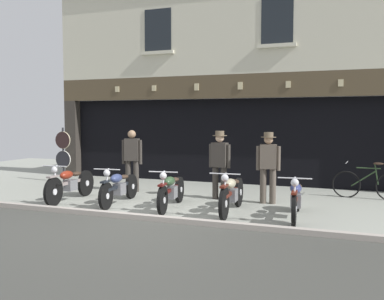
{
  "coord_description": "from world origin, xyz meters",
  "views": [
    {
      "loc": [
        3.83,
        -7.38,
        1.98
      ],
      "look_at": [
        -0.01,
        2.81,
        1.19
      ],
      "focal_mm": 40.19,
      "sensor_mm": 36.0,
      "label": 1
    }
  ],
  "objects_px": {
    "tyre_sign_pole": "(63,150)",
    "advert_board_near": "(323,128)",
    "motorcycle_center": "(171,190)",
    "salesman_left": "(132,158)",
    "motorcycle_center_left": "(119,186)",
    "advert_board_far": "(370,126)",
    "motorcycle_left": "(70,183)",
    "leaning_bicycle": "(368,184)",
    "salesman_right": "(268,164)",
    "motorcycle_center_right": "(232,193)",
    "motorcycle_right": "(296,198)",
    "shopkeeper_center": "(220,161)"
  },
  "relations": [
    {
      "from": "motorcycle_center",
      "to": "advert_board_far",
      "type": "relative_size",
      "value": 2.0
    },
    {
      "from": "advert_board_near",
      "to": "motorcycle_left",
      "type": "bearing_deg",
      "value": -142.94
    },
    {
      "from": "motorcycle_center_right",
      "to": "salesman_left",
      "type": "bearing_deg",
      "value": -29.51
    },
    {
      "from": "motorcycle_left",
      "to": "advert_board_near",
      "type": "xyz_separation_m",
      "value": [
        5.56,
        4.2,
        1.29
      ]
    },
    {
      "from": "tyre_sign_pole",
      "to": "leaning_bicycle",
      "type": "xyz_separation_m",
      "value": [
        8.89,
        0.27,
        -0.63
      ]
    },
    {
      "from": "motorcycle_right",
      "to": "advert_board_far",
      "type": "height_order",
      "value": "advert_board_far"
    },
    {
      "from": "motorcycle_center_left",
      "to": "advert_board_far",
      "type": "relative_size",
      "value": 2.01
    },
    {
      "from": "motorcycle_left",
      "to": "advert_board_near",
      "type": "relative_size",
      "value": 2.07
    },
    {
      "from": "salesman_right",
      "to": "motorcycle_center",
      "type": "bearing_deg",
      "value": 26.86
    },
    {
      "from": "motorcycle_left",
      "to": "motorcycle_right",
      "type": "height_order",
      "value": "motorcycle_left"
    },
    {
      "from": "motorcycle_center_right",
      "to": "tyre_sign_pole",
      "type": "height_order",
      "value": "tyre_sign_pole"
    },
    {
      "from": "motorcycle_right",
      "to": "advert_board_far",
      "type": "xyz_separation_m",
      "value": [
        1.46,
        4.15,
        1.37
      ]
    },
    {
      "from": "salesman_right",
      "to": "advert_board_near",
      "type": "distance_m",
      "value": 3.11
    },
    {
      "from": "salesman_left",
      "to": "motorcycle_left",
      "type": "bearing_deg",
      "value": 53.51
    },
    {
      "from": "motorcycle_left",
      "to": "motorcycle_center",
      "type": "xyz_separation_m",
      "value": [
        2.63,
        0.07,
        -0.02
      ]
    },
    {
      "from": "advert_board_near",
      "to": "salesman_right",
      "type": "bearing_deg",
      "value": -109.97
    },
    {
      "from": "advert_board_far",
      "to": "salesman_right",
      "type": "bearing_deg",
      "value": -128.72
    },
    {
      "from": "motorcycle_left",
      "to": "tyre_sign_pole",
      "type": "distance_m",
      "value": 3.38
    },
    {
      "from": "salesman_right",
      "to": "advert_board_near",
      "type": "relative_size",
      "value": 1.69
    },
    {
      "from": "motorcycle_center",
      "to": "salesman_left",
      "type": "xyz_separation_m",
      "value": [
        -1.87,
        1.65,
        0.52
      ]
    },
    {
      "from": "motorcycle_left",
      "to": "leaning_bicycle",
      "type": "xyz_separation_m",
      "value": [
        6.75,
        2.82,
        -0.06
      ]
    },
    {
      "from": "motorcycle_center",
      "to": "tyre_sign_pole",
      "type": "height_order",
      "value": "tyre_sign_pole"
    },
    {
      "from": "shopkeeper_center",
      "to": "salesman_right",
      "type": "bearing_deg",
      "value": 179.8
    },
    {
      "from": "motorcycle_center_left",
      "to": "tyre_sign_pole",
      "type": "bearing_deg",
      "value": -41.15
    },
    {
      "from": "advert_board_far",
      "to": "tyre_sign_pole",
      "type": "bearing_deg",
      "value": -169.55
    },
    {
      "from": "motorcycle_right",
      "to": "leaning_bicycle",
      "type": "xyz_separation_m",
      "value": [
        1.41,
        2.76,
        -0.05
      ]
    },
    {
      "from": "advert_board_far",
      "to": "leaning_bicycle",
      "type": "xyz_separation_m",
      "value": [
        -0.05,
        -1.38,
        -1.42
      ]
    },
    {
      "from": "shopkeeper_center",
      "to": "salesman_right",
      "type": "height_order",
      "value": "shopkeeper_center"
    },
    {
      "from": "salesman_left",
      "to": "salesman_right",
      "type": "bearing_deg",
      "value": 162.13
    },
    {
      "from": "motorcycle_center",
      "to": "advert_board_far",
      "type": "height_order",
      "value": "advert_board_far"
    },
    {
      "from": "motorcycle_left",
      "to": "tyre_sign_pole",
      "type": "height_order",
      "value": "tyre_sign_pole"
    },
    {
      "from": "motorcycle_right",
      "to": "advert_board_far",
      "type": "distance_m",
      "value": 4.61
    },
    {
      "from": "motorcycle_center_left",
      "to": "advert_board_near",
      "type": "relative_size",
      "value": 2.02
    },
    {
      "from": "motorcycle_center",
      "to": "motorcycle_center_left",
      "type": "bearing_deg",
      "value": -8.56
    },
    {
      "from": "tyre_sign_pole",
      "to": "advert_board_near",
      "type": "xyz_separation_m",
      "value": [
        7.7,
        1.65,
        0.73
      ]
    },
    {
      "from": "motorcycle_left",
      "to": "motorcycle_center",
      "type": "relative_size",
      "value": 1.03
    },
    {
      "from": "salesman_left",
      "to": "advert_board_near",
      "type": "xyz_separation_m",
      "value": [
        4.8,
        2.48,
        0.79
      ]
    },
    {
      "from": "tyre_sign_pole",
      "to": "advert_board_far",
      "type": "relative_size",
      "value": 1.72
    },
    {
      "from": "leaning_bicycle",
      "to": "advert_board_far",
      "type": "bearing_deg",
      "value": 2.17
    },
    {
      "from": "shopkeeper_center",
      "to": "advert_board_far",
      "type": "xyz_separation_m",
      "value": [
        3.49,
        2.71,
        0.85
      ]
    },
    {
      "from": "motorcycle_left",
      "to": "advert_board_far",
      "type": "bearing_deg",
      "value": -151.74
    },
    {
      "from": "motorcycle_right",
      "to": "motorcycle_left",
      "type": "bearing_deg",
      "value": -3.67
    },
    {
      "from": "motorcycle_center_right",
      "to": "leaning_bicycle",
      "type": "relative_size",
      "value": 1.2
    },
    {
      "from": "motorcycle_center_left",
      "to": "salesman_right",
      "type": "distance_m",
      "value": 3.52
    },
    {
      "from": "motorcycle_right",
      "to": "leaning_bicycle",
      "type": "relative_size",
      "value": 1.16
    },
    {
      "from": "motorcycle_center",
      "to": "leaning_bicycle",
      "type": "relative_size",
      "value": 1.17
    },
    {
      "from": "motorcycle_center",
      "to": "advert_board_near",
      "type": "bearing_deg",
      "value": -133.08
    },
    {
      "from": "motorcycle_right",
      "to": "salesman_left",
      "type": "relative_size",
      "value": 1.18
    },
    {
      "from": "motorcycle_right",
      "to": "tyre_sign_pole",
      "type": "distance_m",
      "value": 7.9
    },
    {
      "from": "salesman_left",
      "to": "shopkeeper_center",
      "type": "bearing_deg",
      "value": 162.34
    }
  ]
}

